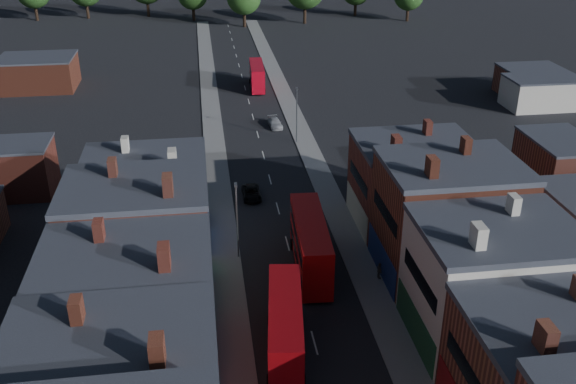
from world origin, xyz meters
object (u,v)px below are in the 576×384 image
object	(u,v)px
bus_0	(285,327)
bus_2	(257,75)
car_2	(251,193)
ped_3	(379,271)
car_3	(275,123)
bus_1	(310,244)

from	to	relation	value
bus_0	bus_2	bearing A→B (deg)	93.27
bus_0	car_2	bearing A→B (deg)	97.42
bus_0	ped_3	size ratio (longest dim) A/B	6.87
car_3	ped_3	world-z (taller)	ped_3
car_3	ped_3	distance (m)	42.95
bus_0	bus_1	bearing A→B (deg)	78.37
car_2	car_3	size ratio (longest dim) A/B	1.02
bus_1	car_3	distance (m)	40.13
bus_0	car_3	world-z (taller)	bus_0
bus_1	bus_2	bearing A→B (deg)	92.41
bus_2	car_3	size ratio (longest dim) A/B	2.33
bus_1	bus_2	world-z (taller)	bus_1
bus_0	ped_3	bearing A→B (deg)	49.49
car_3	bus_1	bearing A→B (deg)	-96.98
car_3	bus_0	bearing A→B (deg)	-100.92
car_2	car_3	xyz separation A→B (m)	(5.67, 23.79, 0.01)
ped_3	car_3	bearing A→B (deg)	-1.87
car_2	ped_3	xyz separation A→B (m)	(10.36, -18.91, 0.33)
bus_0	bus_1	distance (m)	12.60
bus_1	ped_3	xyz separation A→B (m)	(6.12, -2.65, -1.88)
bus_1	bus_0	bearing A→B (deg)	-105.55
bus_0	bus_1	size ratio (longest dim) A/B	0.93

